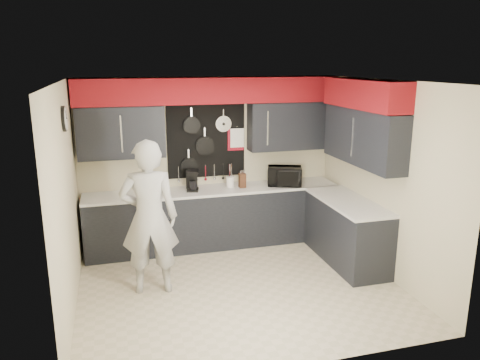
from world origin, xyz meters
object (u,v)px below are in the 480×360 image
object	(u,v)px
knife_block	(242,180)
utensil_crock	(230,182)
person	(149,218)
microwave	(284,176)
coffee_maker	(192,180)

from	to	relation	value
knife_block	utensil_crock	xyz separation A→B (m)	(-0.17, 0.08, -0.03)
knife_block	person	xyz separation A→B (m)	(-1.53, -1.23, -0.06)
microwave	coffee_maker	distance (m)	1.45
microwave	knife_block	world-z (taller)	microwave
microwave	knife_block	distance (m)	0.68
coffee_maker	knife_block	bearing A→B (deg)	10.87
knife_block	coffee_maker	xyz separation A→B (m)	(-0.78, 0.04, 0.05)
coffee_maker	utensil_crock	bearing A→B (deg)	17.76
coffee_maker	person	xyz separation A→B (m)	(-0.75, -1.27, -0.11)
knife_block	coffee_maker	bearing A→B (deg)	178.60
utensil_crock	coffee_maker	xyz separation A→B (m)	(-0.60, -0.04, 0.08)
knife_block	utensil_crock	size ratio (longest dim) A/B	1.36
microwave	person	size ratio (longest dim) A/B	0.27
knife_block	person	distance (m)	1.96
person	utensil_crock	bearing A→B (deg)	-129.74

